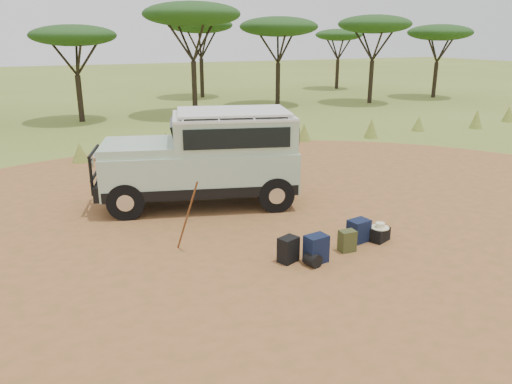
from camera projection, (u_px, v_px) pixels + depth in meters
name	position (u px, v px, depth m)	size (l,w,h in m)	color
ground	(271.00, 242.00, 10.84)	(140.00, 140.00, 0.00)	olive
dirt_clearing	(271.00, 242.00, 10.84)	(23.00, 23.00, 0.01)	#9C5D33
grass_fringe	(170.00, 146.00, 18.29)	(36.60, 1.60, 0.90)	olive
acacia_treeline	(123.00, 23.00, 26.86)	(46.70, 13.20, 6.26)	black
safari_vehicle	(206.00, 160.00, 12.97)	(5.40, 3.30, 2.47)	#A1BDA1
walking_staff	(187.00, 216.00, 10.19)	(0.04, 0.04, 1.64)	brown
backpack_black	(288.00, 250.00, 9.84)	(0.38, 0.28, 0.52)	black
backpack_navy	(316.00, 249.00, 9.81)	(0.43, 0.31, 0.57)	#111D37
backpack_olive	(347.00, 241.00, 10.33)	(0.33, 0.24, 0.46)	#3C421E
duffel_navy	(359.00, 231.00, 10.81)	(0.44, 0.33, 0.50)	#111D37
hard_case	(379.00, 234.00, 10.87)	(0.43, 0.31, 0.31)	black
stuff_sack	(313.00, 260.00, 9.69)	(0.28, 0.28, 0.28)	black
safari_hat	(380.00, 226.00, 10.81)	(0.40, 0.40, 0.12)	beige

